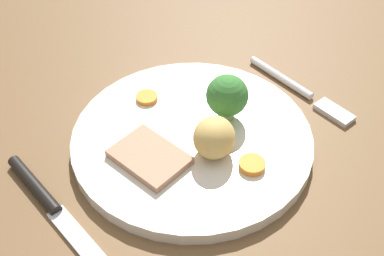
{
  "coord_description": "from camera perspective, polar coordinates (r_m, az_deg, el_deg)",
  "views": [
    {
      "loc": [
        29.32,
        30.64,
        43.07
      ],
      "look_at": [
        3.72,
        1.22,
        6.0
      ],
      "focal_mm": 49.06,
      "sensor_mm": 36.0,
      "label": 1
    }
  ],
  "objects": [
    {
      "name": "broccoli_floret",
      "position": [
        0.55,
        3.84,
        3.47
      ],
      "size": [
        4.48,
        4.48,
        5.19
      ],
      "color": "#8CB766",
      "rests_on": "dinner_plate"
    },
    {
      "name": "knife",
      "position": [
        0.51,
        -14.99,
        -8.22
      ],
      "size": [
        1.7,
        18.5,
        1.2
      ],
      "rotation": [
        0.0,
        0.0,
        1.57
      ],
      "color": "black",
      "rests_on": "dining_table"
    },
    {
      "name": "roast_potato_left",
      "position": [
        0.51,
        2.41,
        -1.03
      ],
      "size": [
        6.0,
        5.87,
        4.2
      ],
      "primitive_type": "ellipsoid",
      "rotation": [
        0.0,
        0.0,
        3.7
      ],
      "color": "#D8B260",
      "rests_on": "dinner_plate"
    },
    {
      "name": "dinner_plate",
      "position": [
        0.55,
        0.0,
        -1.28
      ],
      "size": [
        25.14,
        25.14,
        1.4
      ],
      "primitive_type": "cylinder",
      "color": "silver",
      "rests_on": "dining_table"
    },
    {
      "name": "carrot_coin_front",
      "position": [
        0.59,
        -4.94,
        3.31
      ],
      "size": [
        2.39,
        2.39,
        0.51
      ],
      "primitive_type": "cylinder",
      "color": "orange",
      "rests_on": "dinner_plate"
    },
    {
      "name": "dining_table",
      "position": [
        0.59,
        1.94,
        -0.71
      ],
      "size": [
        120.0,
        84.0,
        3.6
      ],
      "primitive_type": "cube",
      "color": "brown",
      "rests_on": "ground"
    },
    {
      "name": "fork",
      "position": [
        0.63,
        11.8,
        3.99
      ],
      "size": [
        2.04,
        15.26,
        0.9
      ],
      "rotation": [
        0.0,
        0.0,
        1.56
      ],
      "color": "silver",
      "rests_on": "dining_table"
    },
    {
      "name": "carrot_coin_back",
      "position": [
        0.51,
        6.54,
        -3.99
      ],
      "size": [
        2.63,
        2.63,
        0.67
      ],
      "primitive_type": "cylinder",
      "color": "orange",
      "rests_on": "dinner_plate"
    },
    {
      "name": "meat_slice_main",
      "position": [
        0.52,
        -4.63,
        -3.17
      ],
      "size": [
        6.09,
        7.79,
        0.8
      ],
      "primitive_type": "cube",
      "rotation": [
        0.0,
        0.0,
        1.69
      ],
      "color": "tan",
      "rests_on": "dinner_plate"
    }
  ]
}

